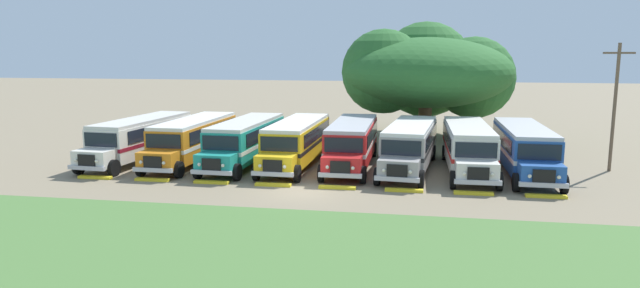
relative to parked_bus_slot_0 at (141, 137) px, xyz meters
The scene contains 20 objects.
ground_plane 14.15m from the parked_bus_slot_0, 27.58° to the right, with size 220.00×220.00×0.00m, color #84755B.
foreground_grass_strip 19.70m from the parked_bus_slot_0, 50.62° to the right, with size 80.00×10.44×0.01m, color #4C7538.
parked_bus_slot_0 is the anchor object (origin of this frame).
parked_bus_slot_1 3.69m from the parked_bus_slot_0, ahead, with size 2.84×10.86×2.82m.
parked_bus_slot_2 7.32m from the parked_bus_slot_0, ahead, with size 2.99×10.88×2.82m.
parked_bus_slot_3 10.72m from the parked_bus_slot_0, ahead, with size 2.89×10.87×2.82m.
parked_bus_slot_4 14.31m from the parked_bus_slot_0, ahead, with size 2.71×10.84×2.82m.
parked_bus_slot_5 17.98m from the parked_bus_slot_0, ahead, with size 3.65×10.99×2.82m.
parked_bus_slot_6 21.50m from the parked_bus_slot_0, ahead, with size 2.75×10.85×2.82m.
parked_bus_slot_7 24.80m from the parked_bus_slot_0, ahead, with size 2.74×10.85×2.82m.
curb_wheelstop_0 5.90m from the parked_bus_slot_0, 89.66° to the right, with size 2.00×0.36×0.15m, color yellow.
curb_wheelstop_1 6.90m from the parked_bus_slot_0, 57.84° to the right, with size 2.00×0.36×0.15m, color yellow.
curb_wheelstop_2 9.25m from the parked_bus_slot_0, 38.62° to the right, with size 2.00×0.36×0.15m, color yellow.
curb_wheelstop_3 12.20m from the parked_bus_slot_0, 28.08° to the right, with size 2.00×0.36×0.15m, color yellow.
curb_wheelstop_4 15.41m from the parked_bus_slot_0, 21.82° to the right, with size 2.00×0.36×0.15m, color yellow.
curb_wheelstop_5 18.74m from the parked_bus_slot_0, 17.77° to the right, with size 2.00×0.36×0.15m, color yellow.
curb_wheelstop_6 22.13m from the parked_bus_slot_0, 14.96° to the right, with size 2.00×0.36×0.15m, color yellow.
curb_wheelstop_7 25.57m from the parked_bus_slot_0, 12.90° to the right, with size 2.00×0.36×0.15m, color yellow.
broad_shade_tree 23.46m from the parked_bus_slot_0, 34.31° to the left, with size 14.17×15.99×9.91m.
utility_pole 30.29m from the parked_bus_slot_0, ahead, with size 1.80×0.20×7.80m.
Camera 1 is at (5.83, -27.91, 7.30)m, focal length 31.17 mm.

